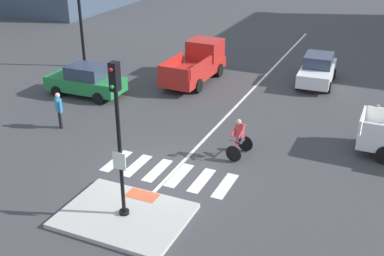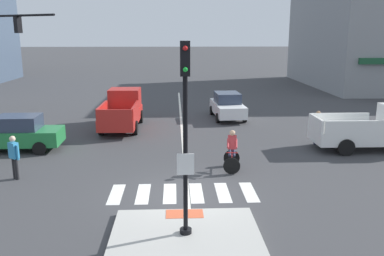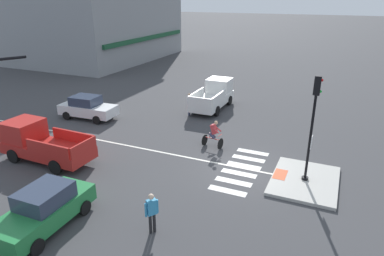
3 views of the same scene
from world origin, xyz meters
TOP-DOWN VIEW (x-y plane):
  - ground_plane at (0.00, 0.00)m, footprint 300.00×300.00m
  - traffic_island at (0.00, -3.01)m, footprint 3.98×3.03m
  - tactile_pad_front at (0.00, -1.85)m, footprint 1.10×0.60m
  - signal_pole at (0.00, -3.02)m, footprint 0.44×0.38m
  - crosswalk_stripe_a at (-2.27, 0.11)m, footprint 0.44×1.80m
  - crosswalk_stripe_b at (-1.36, 0.11)m, footprint 0.44×1.80m
  - crosswalk_stripe_c at (-0.45, 0.11)m, footprint 0.44×1.80m
  - crosswalk_stripe_d at (0.45, 0.11)m, footprint 0.44×1.80m
  - crosswalk_stripe_e at (1.36, 0.11)m, footprint 0.44×1.80m
  - crosswalk_stripe_f at (2.27, 0.11)m, footprint 0.44×1.80m
  - lane_centre_line at (0.14, 10.00)m, footprint 0.14×28.00m
  - car_white_eastbound_far at (3.11, 12.50)m, footprint 2.02×4.19m
  - car_green_cross_left at (-7.58, 5.68)m, footprint 4.14×1.92m
  - pickup_truck_red_westbound_far at (-3.26, 10.33)m, footprint 2.13×5.13m
  - cyclist at (1.98, 2.41)m, footprint 0.80×1.17m
  - pedestrian_at_curb_left at (-6.22, 1.76)m, footprint 0.47×0.39m
  - pedestrian_waiting_far_side at (6.69, 6.09)m, footprint 0.55×0.27m

SIDE VIEW (x-z plane):
  - ground_plane at x=0.00m, z-range 0.00..0.00m
  - crosswalk_stripe_a at x=-2.27m, z-range 0.00..0.01m
  - crosswalk_stripe_b at x=-1.36m, z-range 0.00..0.01m
  - crosswalk_stripe_c at x=-0.45m, z-range 0.00..0.01m
  - crosswalk_stripe_d at x=0.45m, z-range 0.00..0.01m
  - crosswalk_stripe_e at x=1.36m, z-range 0.00..0.01m
  - crosswalk_stripe_f at x=2.27m, z-range 0.00..0.01m
  - lane_centre_line at x=0.14m, z-range 0.00..0.01m
  - traffic_island at x=0.00m, z-range 0.00..0.15m
  - tactile_pad_front at x=0.00m, z-range 0.15..0.16m
  - car_white_eastbound_far at x=3.11m, z-range -0.01..1.63m
  - car_green_cross_left at x=-7.58m, z-range -0.01..1.63m
  - cyclist at x=1.98m, z-range 0.03..1.71m
  - pickup_truck_red_westbound_far at x=-3.26m, z-range -0.06..2.02m
  - pedestrian_at_curb_left at x=-6.22m, z-range 0.15..1.82m
  - pedestrian_waiting_far_side at x=6.69m, z-range 0.15..1.82m
  - signal_pole at x=0.00m, z-range 0.66..5.67m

